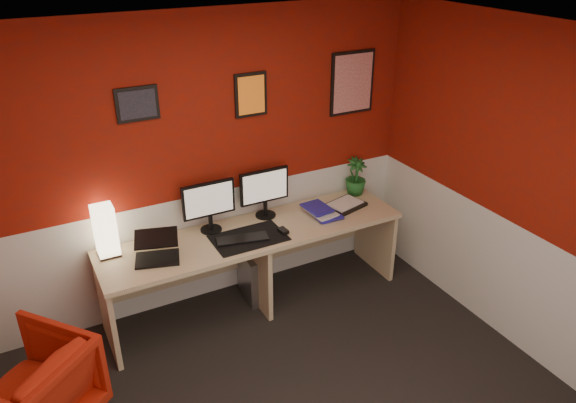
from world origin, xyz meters
The scene contains 23 objects.
ceiling centered at (0.00, 0.00, 2.50)m, with size 4.00×3.50×0.01m, color white.
wall_back centered at (0.00, 1.75, 1.25)m, with size 4.00×0.01×2.50m, color #951506.
wall_right centered at (2.00, 0.00, 1.25)m, with size 0.01×3.50×2.50m, color #951506.
wainscot_back centered at (0.00, 1.75, 0.50)m, with size 4.00×0.01×1.00m, color silver.
wainscot_right centered at (2.00, 0.00, 0.50)m, with size 0.01×3.50×1.00m, color silver.
desk centered at (0.39, 1.41, 0.36)m, with size 2.60×0.65×0.73m, color tan.
shoji_lamp centered at (-0.77, 1.60, 0.93)m, with size 0.16×0.16×0.40m, color #FFE5B2.
laptop centered at (-0.46, 1.35, 0.84)m, with size 0.33×0.23×0.22m, color black.
monitor_left centered at (0.07, 1.59, 1.02)m, with size 0.45×0.06×0.58m, color black.
monitor_right centered at (0.59, 1.61, 1.02)m, with size 0.45×0.06×0.58m, color black.
desk_mat centered at (0.30, 1.32, 0.73)m, with size 0.60×0.38×0.01m, color black.
keyboard centered at (0.24, 1.32, 0.74)m, with size 0.42×0.14×0.02m, color black.
mouse centered at (0.59, 1.27, 0.75)m, with size 0.06×0.10×0.03m, color black.
book_bottom centered at (0.95, 1.39, 0.74)m, with size 0.23×0.31×0.03m, color #26219A.
book_middle centered at (0.92, 1.37, 0.77)m, with size 0.20×0.28×0.02m, color silver.
book_top centered at (0.90, 1.42, 0.79)m, with size 0.20×0.27×0.03m, color #26219A.
zen_tray centered at (1.31, 1.43, 0.74)m, with size 0.35×0.25×0.03m, color black.
potted_plant centered at (1.54, 1.62, 0.91)m, with size 0.20×0.20×0.36m, color #19591E.
pc_tower centered at (0.42, 1.53, 0.23)m, with size 0.20×0.45×0.45m, color #99999E.
armchair centered at (-1.50, 0.84, 0.33)m, with size 0.70×0.72×0.66m, color #BA1B07.
art_left centered at (-0.38, 1.74, 1.85)m, with size 0.32×0.02×0.26m, color black.
art_center centered at (0.54, 1.74, 1.80)m, with size 0.28×0.02×0.36m, color orange.
art_right centered at (1.53, 1.74, 1.78)m, with size 0.44×0.02×0.56m, color red.
Camera 1 is at (-1.24, -2.28, 3.02)m, focal length 34.36 mm.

